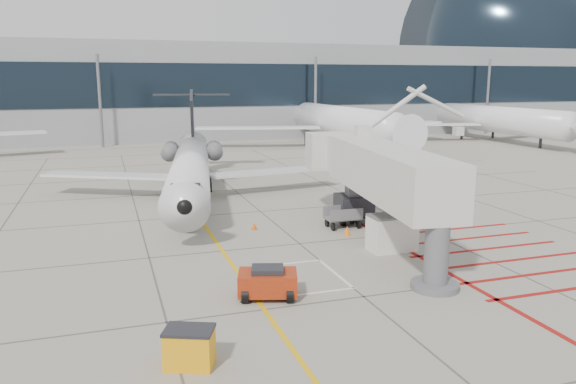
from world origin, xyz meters
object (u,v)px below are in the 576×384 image
object	(u,v)px
jet_bridge	(387,182)
spill_bin	(189,347)
regional_jet	(189,152)
pushback_tug	(268,281)

from	to	relation	value
jet_bridge	spill_bin	world-z (taller)	jet_bridge
regional_jet	spill_bin	world-z (taller)	regional_jet
spill_bin	jet_bridge	bearing A→B (deg)	61.37
spill_bin	regional_jet	bearing A→B (deg)	104.09
pushback_tug	jet_bridge	bearing A→B (deg)	48.02
regional_jet	spill_bin	distance (m)	23.03
regional_jet	jet_bridge	size ratio (longest dim) A/B	1.64
regional_jet	spill_bin	xyz separation A→B (m)	(-3.39, -22.55, -3.20)
regional_jet	pushback_tug	world-z (taller)	regional_jet
pushback_tug	spill_bin	world-z (taller)	pushback_tug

